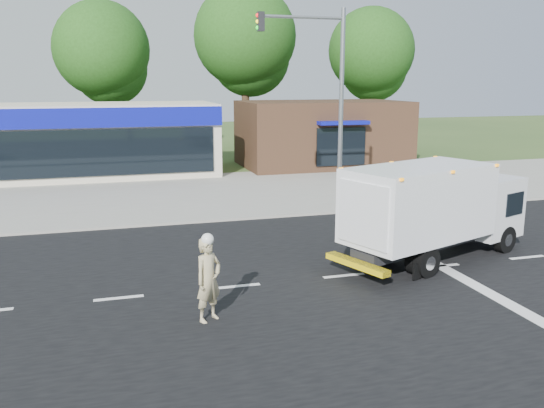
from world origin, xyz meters
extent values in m
plane|color=#385123|center=(0.00, 0.00, 0.00)|extent=(120.00, 120.00, 0.00)
cube|color=black|center=(0.00, 0.00, 0.00)|extent=(60.00, 14.00, 0.02)
cube|color=gray|center=(0.00, 8.20, 0.06)|extent=(60.00, 2.40, 0.12)
cube|color=gray|center=(0.00, 14.00, 0.01)|extent=(60.00, 9.00, 0.02)
cube|color=silver|center=(-6.00, 0.00, 0.02)|extent=(1.20, 0.15, 0.01)
cube|color=silver|center=(-3.00, 0.00, 0.02)|extent=(1.20, 0.15, 0.01)
cube|color=silver|center=(0.00, 0.00, 0.02)|extent=(1.20, 0.15, 0.01)
cube|color=silver|center=(3.00, 0.00, 0.02)|extent=(1.20, 0.15, 0.01)
cube|color=silver|center=(6.00, 0.00, 0.02)|extent=(1.20, 0.15, 0.01)
cube|color=silver|center=(3.00, -3.00, 0.02)|extent=(0.40, 7.00, 0.01)
cube|color=black|center=(2.40, 0.35, 0.62)|extent=(4.47, 2.38, 0.31)
cube|color=silver|center=(5.35, 1.45, 1.37)|extent=(2.33, 2.41, 1.86)
cube|color=black|center=(6.14, 1.74, 1.55)|extent=(0.71, 1.63, 0.80)
cube|color=white|center=(2.40, 0.35, 1.86)|extent=(4.90, 3.54, 2.08)
cube|color=silver|center=(0.30, -0.43, 1.82)|extent=(0.67, 1.68, 1.68)
cube|color=yellow|center=(0.15, -0.48, 0.49)|extent=(1.03, 2.10, 0.16)
cube|color=orange|center=(2.40, 0.35, 2.88)|extent=(4.74, 3.51, 0.07)
cylinder|color=black|center=(5.09, 2.25, 0.43)|extent=(0.89, 0.55, 0.85)
cylinder|color=black|center=(5.68, 0.67, 0.43)|extent=(0.89, 0.55, 0.85)
cylinder|color=black|center=(1.50, 0.96, 0.43)|extent=(0.89, 0.55, 0.85)
cylinder|color=black|center=(2.12, -0.70, 0.43)|extent=(0.89, 0.55, 0.85)
imported|color=tan|center=(-4.08, -1.91, 0.96)|extent=(0.83, 0.77, 1.91)
sphere|color=white|center=(-4.08, -1.91, 1.88)|extent=(0.28, 0.28, 0.28)
cube|color=beige|center=(-9.00, 20.00, 2.00)|extent=(18.00, 6.00, 4.00)
cube|color=#0A1090|center=(-9.00, 16.95, 3.40)|extent=(18.00, 0.30, 1.00)
cube|color=black|center=(-9.00, 16.95, 1.60)|extent=(17.00, 0.12, 2.40)
cube|color=#382316|center=(7.00, 20.00, 2.00)|extent=(10.00, 6.00, 4.00)
cube|color=#0A1090|center=(7.00, 16.90, 2.90)|extent=(3.00, 1.20, 0.20)
cube|color=black|center=(7.00, 16.95, 1.50)|extent=(3.00, 0.12, 2.20)
cylinder|color=gray|center=(3.00, 7.60, 4.00)|extent=(0.18, 0.18, 8.00)
cylinder|color=gray|center=(1.30, 7.60, 7.60)|extent=(3.40, 0.12, 0.12)
cube|color=black|center=(-0.30, 7.60, 7.40)|extent=(0.25, 0.25, 0.70)
cylinder|color=#332114|center=(-6.00, 28.00, 3.43)|extent=(0.56, 0.56, 6.86)
sphere|color=#204915|center=(-6.00, 28.00, 7.35)|extent=(6.47, 6.47, 6.47)
sphere|color=#204915|center=(-5.50, 28.50, 6.08)|extent=(5.10, 5.10, 5.10)
cylinder|color=#332114|center=(4.00, 28.00, 3.92)|extent=(0.56, 0.56, 7.84)
sphere|color=#204915|center=(4.00, 28.00, 8.40)|extent=(7.39, 7.39, 7.39)
sphere|color=#204915|center=(4.50, 28.50, 6.94)|extent=(5.82, 5.82, 5.82)
cylinder|color=#332114|center=(14.00, 28.00, 3.50)|extent=(0.56, 0.56, 7.00)
sphere|color=#204915|center=(14.00, 28.00, 7.50)|extent=(6.60, 6.60, 6.60)
sphere|color=#204915|center=(14.50, 28.50, 6.20)|extent=(5.20, 5.20, 5.20)
camera|label=1|loc=(-6.08, -13.89, 5.28)|focal=38.00mm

